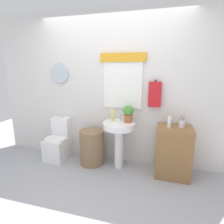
{
  "coord_description": "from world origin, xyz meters",
  "views": [
    {
      "loc": [
        0.84,
        -1.93,
        1.66
      ],
      "look_at": [
        0.08,
        0.8,
        0.97
      ],
      "focal_mm": 29.49,
      "sensor_mm": 36.0,
      "label": 1
    }
  ],
  "objects_px": {
    "laundry_hamper": "(92,147)",
    "toothbrush_cup": "(182,124)",
    "wooden_cabinet": "(173,152)",
    "lotion_bottle": "(169,122)",
    "pedestal_sink": "(119,134)",
    "potted_plant": "(128,113)",
    "toilet": "(59,143)",
    "soap_bottle": "(113,115)"
  },
  "relations": [
    {
      "from": "wooden_cabinet",
      "to": "lotion_bottle",
      "type": "height_order",
      "value": "lotion_bottle"
    },
    {
      "from": "wooden_cabinet",
      "to": "toothbrush_cup",
      "type": "relative_size",
      "value": 4.25
    },
    {
      "from": "toilet",
      "to": "potted_plant",
      "type": "relative_size",
      "value": 2.79
    },
    {
      "from": "laundry_hamper",
      "to": "toothbrush_cup",
      "type": "height_order",
      "value": "toothbrush_cup"
    },
    {
      "from": "laundry_hamper",
      "to": "soap_bottle",
      "type": "distance_m",
      "value": 0.7
    },
    {
      "from": "toilet",
      "to": "pedestal_sink",
      "type": "height_order",
      "value": "pedestal_sink"
    },
    {
      "from": "wooden_cabinet",
      "to": "pedestal_sink",
      "type": "bearing_deg",
      "value": 180.0
    },
    {
      "from": "laundry_hamper",
      "to": "wooden_cabinet",
      "type": "relative_size",
      "value": 0.77
    },
    {
      "from": "potted_plant",
      "to": "toothbrush_cup",
      "type": "bearing_deg",
      "value": -2.78
    },
    {
      "from": "wooden_cabinet",
      "to": "toothbrush_cup",
      "type": "distance_m",
      "value": 0.46
    },
    {
      "from": "toilet",
      "to": "soap_bottle",
      "type": "bearing_deg",
      "value": 0.8
    },
    {
      "from": "wooden_cabinet",
      "to": "toothbrush_cup",
      "type": "bearing_deg",
      "value": 12.56
    },
    {
      "from": "soap_bottle",
      "to": "potted_plant",
      "type": "relative_size",
      "value": 0.71
    },
    {
      "from": "laundry_hamper",
      "to": "wooden_cabinet",
      "type": "bearing_deg",
      "value": 0.0
    },
    {
      "from": "toilet",
      "to": "laundry_hamper",
      "type": "height_order",
      "value": "toilet"
    },
    {
      "from": "potted_plant",
      "to": "lotion_bottle",
      "type": "relative_size",
      "value": 1.64
    },
    {
      "from": "lotion_bottle",
      "to": "laundry_hamper",
      "type": "bearing_deg",
      "value": 178.18
    },
    {
      "from": "laundry_hamper",
      "to": "lotion_bottle",
      "type": "height_order",
      "value": "lotion_bottle"
    },
    {
      "from": "wooden_cabinet",
      "to": "potted_plant",
      "type": "relative_size",
      "value": 2.84
    },
    {
      "from": "pedestal_sink",
      "to": "lotion_bottle",
      "type": "xyz_separation_m",
      "value": [
        0.77,
        -0.04,
        0.27
      ]
    },
    {
      "from": "toilet",
      "to": "potted_plant",
      "type": "height_order",
      "value": "potted_plant"
    },
    {
      "from": "potted_plant",
      "to": "toothbrush_cup",
      "type": "relative_size",
      "value": 1.49
    },
    {
      "from": "pedestal_sink",
      "to": "soap_bottle",
      "type": "relative_size",
      "value": 4.05
    },
    {
      "from": "toilet",
      "to": "toothbrush_cup",
      "type": "distance_m",
      "value": 2.19
    },
    {
      "from": "lotion_bottle",
      "to": "toothbrush_cup",
      "type": "xyz_separation_m",
      "value": [
        0.18,
        0.06,
        -0.03
      ]
    },
    {
      "from": "wooden_cabinet",
      "to": "potted_plant",
      "type": "height_order",
      "value": "potted_plant"
    },
    {
      "from": "toilet",
      "to": "potted_plant",
      "type": "distance_m",
      "value": 1.46
    },
    {
      "from": "pedestal_sink",
      "to": "potted_plant",
      "type": "bearing_deg",
      "value": 23.2
    },
    {
      "from": "pedestal_sink",
      "to": "soap_bottle",
      "type": "xyz_separation_m",
      "value": [
        -0.12,
        0.05,
        0.29
      ]
    },
    {
      "from": "laundry_hamper",
      "to": "soap_bottle",
      "type": "height_order",
      "value": "soap_bottle"
    },
    {
      "from": "pedestal_sink",
      "to": "toothbrush_cup",
      "type": "height_order",
      "value": "toothbrush_cup"
    },
    {
      "from": "toilet",
      "to": "soap_bottle",
      "type": "distance_m",
      "value": 1.2
    },
    {
      "from": "pedestal_sink",
      "to": "lotion_bottle",
      "type": "distance_m",
      "value": 0.82
    },
    {
      "from": "toilet",
      "to": "wooden_cabinet",
      "type": "distance_m",
      "value": 2.03
    },
    {
      "from": "toilet",
      "to": "soap_bottle",
      "type": "relative_size",
      "value": 3.93
    },
    {
      "from": "laundry_hamper",
      "to": "pedestal_sink",
      "type": "height_order",
      "value": "pedestal_sink"
    },
    {
      "from": "soap_bottle",
      "to": "toothbrush_cup",
      "type": "bearing_deg",
      "value": -1.58
    },
    {
      "from": "potted_plant",
      "to": "toothbrush_cup",
      "type": "distance_m",
      "value": 0.82
    },
    {
      "from": "laundry_hamper",
      "to": "lotion_bottle",
      "type": "xyz_separation_m",
      "value": [
        1.26,
        -0.04,
        0.57
      ]
    },
    {
      "from": "soap_bottle",
      "to": "pedestal_sink",
      "type": "bearing_deg",
      "value": -22.62
    },
    {
      "from": "pedestal_sink",
      "to": "toothbrush_cup",
      "type": "relative_size",
      "value": 4.29
    },
    {
      "from": "laundry_hamper",
      "to": "pedestal_sink",
      "type": "distance_m",
      "value": 0.57
    }
  ]
}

